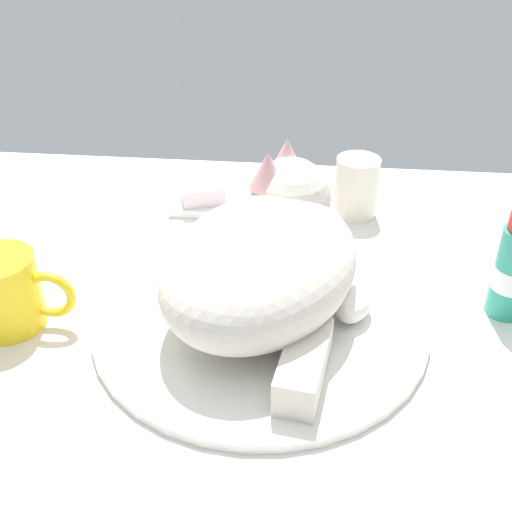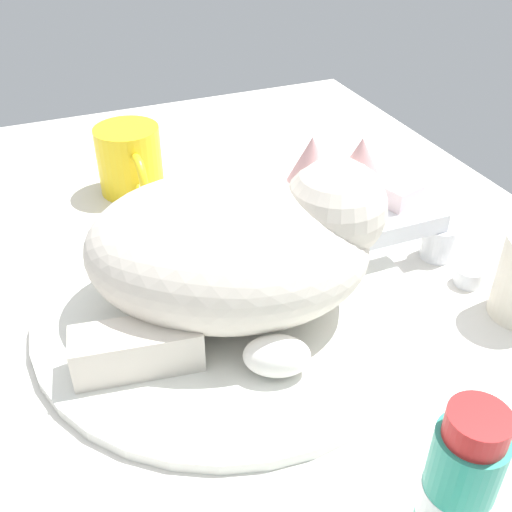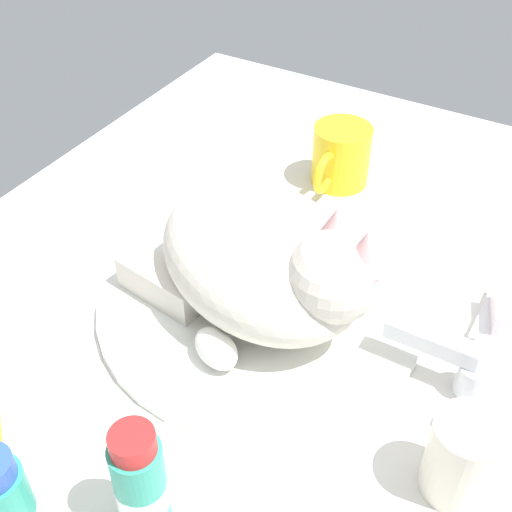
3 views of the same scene
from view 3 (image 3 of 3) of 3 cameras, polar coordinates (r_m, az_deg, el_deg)
name	(u,v)px [view 3 (image 3 of 3)]	position (r cm, az deg, el deg)	size (l,w,h in cm)	color
ground_plane	(261,315)	(77.72, 0.41, -5.03)	(110.00, 82.50, 3.00)	silver
sink_basin	(261,303)	(76.28, 0.42, -3.95)	(36.58, 36.58, 1.09)	silver
faucet	(460,368)	(70.05, 16.81, -9.04)	(13.29, 11.29, 5.75)	silver
cat	(268,261)	(70.66, 1.05, -0.42)	(27.49, 30.90, 15.62)	beige
coffee_mug	(340,156)	(94.39, 7.14, 8.38)	(12.08, 8.01, 8.45)	yellow
rinse_cup	(461,458)	(61.66, 16.94, -15.99)	(6.04, 6.04, 8.47)	silver
soap_dish	(508,324)	(78.83, 20.53, -5.39)	(9.00, 6.40, 1.20)	white
toothpaste_bottle	(141,485)	(56.79, -9.68, -18.54)	(4.31, 4.31, 12.44)	teal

